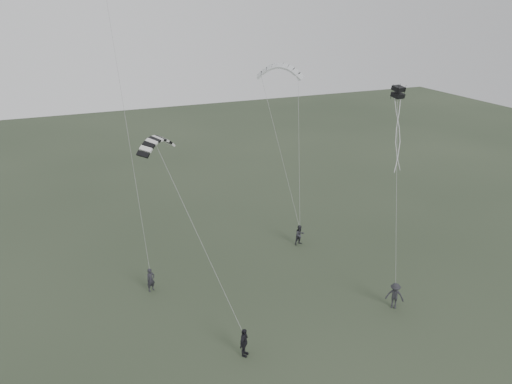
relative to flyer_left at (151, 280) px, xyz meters
name	(u,v)px	position (x,y,z in m)	size (l,w,h in m)	color
ground	(273,321)	(6.60, -6.69, -0.88)	(140.00, 140.00, 0.00)	#2A3625
flyer_left	(151,280)	(0.00, 0.00, 0.00)	(0.64, 0.42, 1.77)	black
flyer_right	(300,235)	(13.17, 2.34, 0.00)	(0.86, 0.67, 1.76)	#27272D
flyer_center	(244,343)	(3.62, -9.07, 0.03)	(1.07, 0.45, 1.83)	black
flyer_far	(395,296)	(14.79, -8.47, 0.06)	(1.22, 0.70, 1.88)	#232328
kite_pale_large	(280,66)	(14.05, 8.73, 13.29)	(4.09, 0.92, 1.67)	#B8BCBE
kite_striped	(156,139)	(0.85, -1.47, 10.68)	(3.03, 0.76, 1.19)	black
kite_box	(398,92)	(16.60, -4.34, 12.97)	(0.67, 0.67, 0.73)	black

